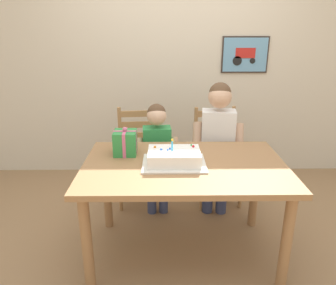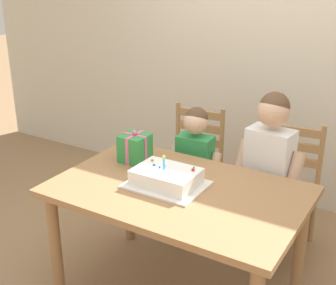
{
  "view_description": "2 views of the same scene",
  "coord_description": "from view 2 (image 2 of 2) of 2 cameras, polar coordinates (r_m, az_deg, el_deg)",
  "views": [
    {
      "loc": [
        -0.14,
        -2.1,
        1.66
      ],
      "look_at": [
        -0.11,
        0.1,
        0.88
      ],
      "focal_mm": 34.8,
      "sensor_mm": 36.0,
      "label": 1
    },
    {
      "loc": [
        1.17,
        -2.04,
        1.96
      ],
      "look_at": [
        -0.16,
        0.15,
        0.95
      ],
      "focal_mm": 49.09,
      "sensor_mm": 36.0,
      "label": 2
    }
  ],
  "objects": [
    {
      "name": "back_wall",
      "position": [
        3.89,
        13.59,
        11.11
      ],
      "size": [
        6.4,
        0.11,
        2.6
      ],
      "color": "beige",
      "rests_on": "ground"
    },
    {
      "name": "dining_table",
      "position": [
        2.68,
        1.25,
        -7.58
      ],
      "size": [
        1.43,
        0.92,
        0.76
      ],
      "color": "#9E7047",
      "rests_on": "ground"
    },
    {
      "name": "birthday_cake",
      "position": [
        2.64,
        -0.2,
        -4.44
      ],
      "size": [
        0.44,
        0.34,
        0.19
      ],
      "color": "white",
      "rests_on": "dining_table"
    },
    {
      "name": "gift_box_red_large",
      "position": [
        2.96,
        -4.12,
        -0.67
      ],
      "size": [
        0.17,
        0.18,
        0.21
      ],
      "color": "#2D8E42",
      "rests_on": "dining_table"
    },
    {
      "name": "chair_left",
      "position": [
        3.62,
        2.92,
        -2.88
      ],
      "size": [
        0.45,
        0.45,
        0.92
      ],
      "color": "#A87A4C",
      "rests_on": "ground"
    },
    {
      "name": "chair_right",
      "position": [
        3.37,
        14.44,
        -5.55
      ],
      "size": [
        0.46,
        0.46,
        0.92
      ],
      "color": "#A87A4C",
      "rests_on": "ground"
    },
    {
      "name": "child_older",
      "position": [
        3.01,
        12.39,
        -2.78
      ],
      "size": [
        0.46,
        0.27,
        1.23
      ],
      "color": "#38426B",
      "rests_on": "ground"
    },
    {
      "name": "child_younger",
      "position": [
        3.25,
        3.34,
        -2.62
      ],
      "size": [
        0.39,
        0.23,
        1.05
      ],
      "color": "#38426B",
      "rests_on": "ground"
    }
  ]
}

